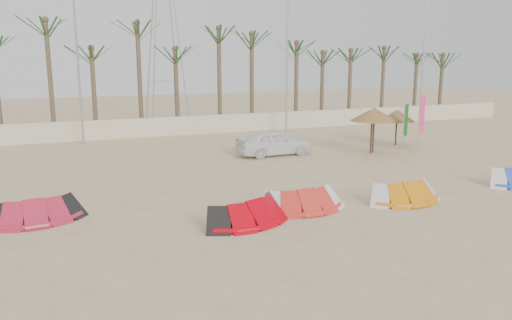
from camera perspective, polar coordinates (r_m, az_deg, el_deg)
name	(u,v)px	position (r m, az deg, el deg)	size (l,w,h in m)	color
ground	(329,239)	(15.60, 8.36, -8.88)	(120.00, 120.00, 0.00)	beige
boundary_wall	(171,126)	(35.68, -9.66, 3.84)	(60.00, 0.30, 1.30)	beige
palm_line	(173,42)	(36.97, -9.46, 13.13)	(52.00, 4.00, 7.70)	brown
lamp_b	(78,51)	(32.59, -19.70, 11.63)	(1.25, 0.14, 11.00)	#A5A8AD
lamp_c	(287,52)	(36.06, 3.62, 12.22)	(1.25, 0.14, 11.00)	#A5A8AD
lamp_d	(424,52)	(42.62, 18.66, 11.57)	(1.25, 0.14, 11.00)	#A5A8AD
pylon	(168,124)	(41.79, -10.07, 4.07)	(3.00, 3.00, 14.00)	#A5A8AD
kite_red_left	(34,208)	(18.58, -24.01, -5.05)	(3.33, 1.83, 0.90)	#BC203C
kite_red_mid	(247,208)	(16.99, -1.08, -5.52)	(3.78, 2.55, 0.90)	#CA000E
kite_red_right	(300,197)	(18.31, 5.03, -4.29)	(3.18, 1.57, 0.90)	red
kite_orange	(402,190)	(20.04, 16.32, -3.32)	(3.08, 1.59, 0.90)	orange
parasol_left	(374,114)	(29.33, 13.37, 5.15)	(2.39, 2.39, 2.60)	#4C331E
parasol_mid	(372,115)	(29.01, 13.14, 5.05)	(2.48, 2.48, 2.58)	#4C331E
parasol_right	(397,115)	(32.21, 15.82, 4.92)	(2.24, 2.24, 2.23)	#4C331E
flag_pink	(422,116)	(31.23, 18.41, 4.80)	(0.45, 0.09, 3.38)	#A5A8AD
flag_green	(406,122)	(30.74, 16.81, 4.23)	(0.44, 0.18, 2.87)	#A5A8AD
car	(273,143)	(28.00, 1.99, 1.99)	(1.69, 4.21, 1.43)	white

